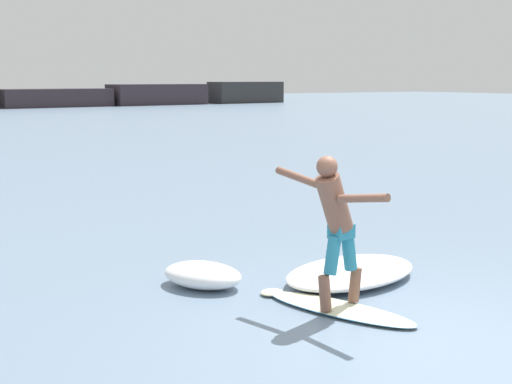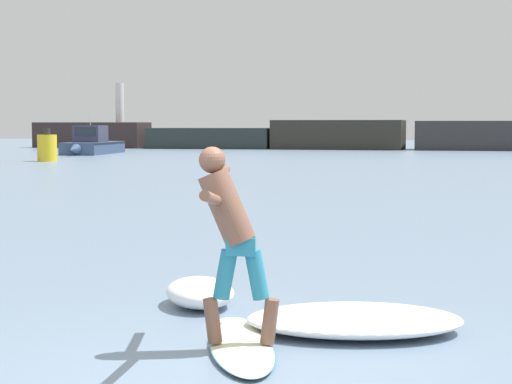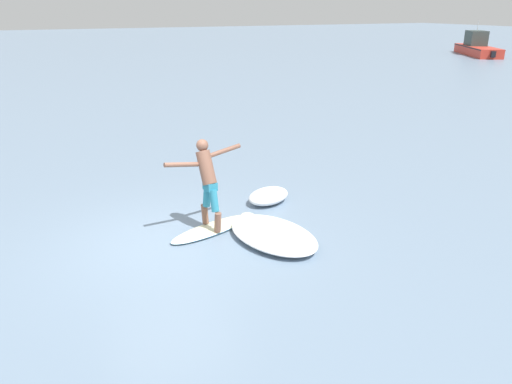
{
  "view_description": "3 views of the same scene",
  "coord_description": "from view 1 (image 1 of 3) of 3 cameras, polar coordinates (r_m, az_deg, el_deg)",
  "views": [
    {
      "loc": [
        -5.16,
        -5.25,
        2.68
      ],
      "look_at": [
        -0.15,
        2.71,
        1.17
      ],
      "focal_mm": 50.0,
      "sensor_mm": 36.0,
      "label": 1
    },
    {
      "loc": [
        1.61,
        -6.39,
        2.04
      ],
      "look_at": [
        -0.37,
        2.79,
        1.29
      ],
      "focal_mm": 60.0,
      "sensor_mm": 36.0,
      "label": 2
    },
    {
      "loc": [
        8.53,
        -2.19,
        4.25
      ],
      "look_at": [
        -0.05,
        1.92,
        0.69
      ],
      "focal_mm": 35.0,
      "sensor_mm": 36.0,
      "label": 3
    }
  ],
  "objects": [
    {
      "name": "surfer",
      "position": [
        8.07,
        6.36,
        -2.09
      ],
      "size": [
        0.75,
        1.67,
        1.77
      ],
      "color": "brown",
      "rests_on": "surfboard"
    },
    {
      "name": "wave_foam_at_nose",
      "position": [
        9.31,
        -4.29,
        -6.63
      ],
      "size": [
        1.15,
        1.32,
        0.32
      ],
      "color": "white",
      "rests_on": "ground"
    },
    {
      "name": "surfboard",
      "position": [
        8.44,
        6.51,
        -9.21
      ],
      "size": [
        1.17,
        2.16,
        0.21
      ],
      "color": "beige",
      "rests_on": "ground"
    },
    {
      "name": "ground_plane",
      "position": [
        7.84,
        11.79,
        -11.09
      ],
      "size": [
        200.0,
        200.0,
        0.0
      ],
      "primitive_type": "plane",
      "color": "slate"
    },
    {
      "name": "wave_foam_at_tail",
      "position": [
        9.64,
        7.61,
        -6.37
      ],
      "size": [
        2.33,
        1.68,
        0.24
      ],
      "color": "white",
      "rests_on": "ground"
    }
  ]
}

